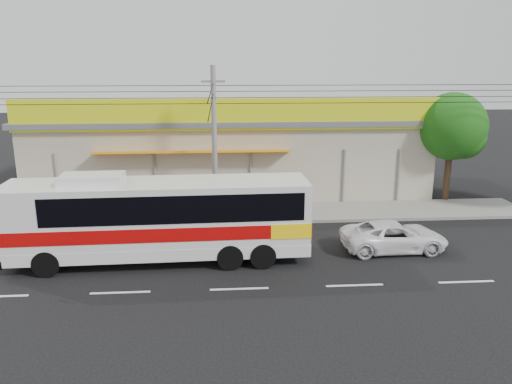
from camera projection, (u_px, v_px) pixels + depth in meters
ground at (237, 261)px, 19.41m from camera, size 120.00×120.00×0.00m
sidewalk at (233, 213)px, 25.18m from camera, size 30.00×3.20×0.15m
lane_markings at (239, 289)px, 17.00m from camera, size 50.00×0.12×0.01m
storefront_building at (230, 151)px, 29.95m from camera, size 22.60×9.20×5.70m
coach_bus at (164, 215)px, 18.92m from camera, size 11.41×2.70×3.50m
motorbike_red at (71, 213)px, 23.25m from camera, size 2.13×1.16×1.06m
motorbike_dark at (110, 209)px, 23.74m from camera, size 1.89×0.67×1.12m
white_car at (394, 236)px, 20.36m from camera, size 4.34×2.11×1.19m
utility_pole at (213, 94)px, 23.02m from camera, size 34.00×14.00×7.36m
tree_far at (454, 129)px, 26.52m from camera, size 3.60×3.60×5.96m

